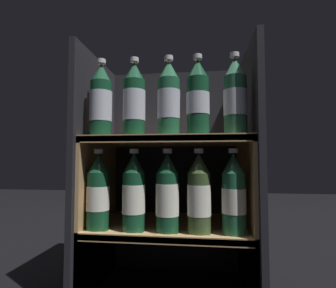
# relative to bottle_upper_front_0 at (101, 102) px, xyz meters

# --- Properties ---
(fridge_back_wall) EXTENTS (0.58, 0.02, 0.85)m
(fridge_back_wall) POSITION_rel_bottle_upper_front_0_xyz_m (0.21, 0.32, -0.23)
(fridge_back_wall) COLOR black
(fridge_back_wall) RESTS_ON ground_plane
(fridge_side_left) EXTENTS (0.02, 0.40, 0.85)m
(fridge_side_left) POSITION_rel_bottle_upper_front_0_xyz_m (-0.07, 0.13, -0.23)
(fridge_side_left) COLOR black
(fridge_side_left) RESTS_ON ground_plane
(fridge_side_right) EXTENTS (0.02, 0.40, 0.85)m
(fridge_side_right) POSITION_rel_bottle_upper_front_0_xyz_m (0.50, 0.13, -0.23)
(fridge_side_right) COLOR black
(fridge_side_right) RESTS_ON ground_plane
(shelf_lower) EXTENTS (0.54, 0.36, 0.24)m
(shelf_lower) POSITION_rel_bottle_upper_front_0_xyz_m (0.21, 0.12, -0.46)
(shelf_lower) COLOR tan
(shelf_lower) RESTS_ON ground_plane
(shelf_upper) EXTENTS (0.54, 0.36, 0.54)m
(shelf_upper) POSITION_rel_bottle_upper_front_0_xyz_m (0.21, 0.12, -0.27)
(shelf_upper) COLOR tan
(shelf_upper) RESTS_ON ground_plane
(bottle_upper_front_0) EXTENTS (0.07, 0.07, 0.26)m
(bottle_upper_front_0) POSITION_rel_bottle_upper_front_0_xyz_m (0.00, 0.00, 0.00)
(bottle_upper_front_0) COLOR #144228
(bottle_upper_front_0) RESTS_ON shelf_upper
(bottle_upper_front_1) EXTENTS (0.07, 0.07, 0.26)m
(bottle_upper_front_1) POSITION_rel_bottle_upper_front_0_xyz_m (0.11, 0.00, 0.00)
(bottle_upper_front_1) COLOR #144228
(bottle_upper_front_1) RESTS_ON shelf_upper
(bottle_upper_front_2) EXTENTS (0.07, 0.07, 0.26)m
(bottle_upper_front_2) POSITION_rel_bottle_upper_front_0_xyz_m (0.23, 0.00, 0.00)
(bottle_upper_front_2) COLOR #1E5638
(bottle_upper_front_2) RESTS_ON shelf_upper
(bottle_upper_front_3) EXTENTS (0.07, 0.07, 0.26)m
(bottle_upper_front_3) POSITION_rel_bottle_upper_front_0_xyz_m (0.32, 0.00, 0.00)
(bottle_upper_front_3) COLOR #144228
(bottle_upper_front_3) RESTS_ON shelf_upper
(bottle_upper_front_4) EXTENTS (0.07, 0.07, 0.26)m
(bottle_upper_front_4) POSITION_rel_bottle_upper_front_0_xyz_m (0.43, 0.00, 0.00)
(bottle_upper_front_4) COLOR #285B42
(bottle_upper_front_4) RESTS_ON shelf_upper
(bottle_lower_front_0) EXTENTS (0.07, 0.07, 0.26)m
(bottle_lower_front_0) POSITION_rel_bottle_upper_front_0_xyz_m (-0.00, -0.00, -0.30)
(bottle_lower_front_0) COLOR #144228
(bottle_lower_front_0) RESTS_ON shelf_lower
(bottle_lower_front_1) EXTENTS (0.07, 0.07, 0.26)m
(bottle_lower_front_1) POSITION_rel_bottle_upper_front_0_xyz_m (0.11, 0.00, -0.30)
(bottle_lower_front_1) COLOR #144228
(bottle_lower_front_1) RESTS_ON shelf_lower
(bottle_lower_front_2) EXTENTS (0.07, 0.07, 0.26)m
(bottle_lower_front_2) POSITION_rel_bottle_upper_front_0_xyz_m (0.22, 0.00, -0.30)
(bottle_lower_front_2) COLOR #144228
(bottle_lower_front_2) RESTS_ON shelf_lower
(bottle_lower_front_3) EXTENTS (0.07, 0.07, 0.26)m
(bottle_lower_front_3) POSITION_rel_bottle_upper_front_0_xyz_m (0.32, -0.00, -0.30)
(bottle_lower_front_3) COLOR #384C28
(bottle_lower_front_3) RESTS_ON shelf_lower
(bottle_lower_front_4) EXTENTS (0.07, 0.07, 0.26)m
(bottle_lower_front_4) POSITION_rel_bottle_upper_front_0_xyz_m (0.42, 0.00, -0.30)
(bottle_lower_front_4) COLOR #1E5638
(bottle_lower_front_4) RESTS_ON shelf_lower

